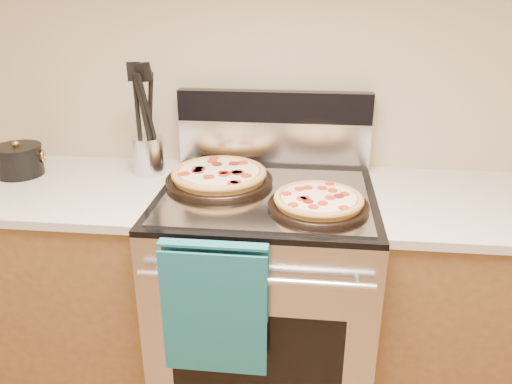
# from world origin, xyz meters

# --- Properties ---
(wall_back) EXTENTS (4.00, 0.00, 4.00)m
(wall_back) POSITION_xyz_m (0.00, 2.00, 1.35)
(wall_back) COLOR #C8B690
(wall_back) RESTS_ON ground
(range_body) EXTENTS (0.76, 0.68, 0.90)m
(range_body) POSITION_xyz_m (0.00, 1.65, 0.45)
(range_body) COLOR #B7B7BC
(range_body) RESTS_ON ground
(oven_window) EXTENTS (0.56, 0.01, 0.40)m
(oven_window) POSITION_xyz_m (0.00, 1.31, 0.45)
(oven_window) COLOR black
(oven_window) RESTS_ON range_body
(cooktop) EXTENTS (0.76, 0.68, 0.02)m
(cooktop) POSITION_xyz_m (0.00, 1.65, 0.91)
(cooktop) COLOR black
(cooktop) RESTS_ON range_body
(backsplash_lower) EXTENTS (0.76, 0.06, 0.18)m
(backsplash_lower) POSITION_xyz_m (0.00, 1.96, 1.01)
(backsplash_lower) COLOR silver
(backsplash_lower) RESTS_ON cooktop
(backsplash_upper) EXTENTS (0.76, 0.06, 0.12)m
(backsplash_upper) POSITION_xyz_m (0.00, 1.96, 1.16)
(backsplash_upper) COLOR black
(backsplash_upper) RESTS_ON backsplash_lower
(oven_handle) EXTENTS (0.70, 0.03, 0.03)m
(oven_handle) POSITION_xyz_m (0.00, 1.27, 0.80)
(oven_handle) COLOR silver
(oven_handle) RESTS_ON range_body
(dish_towel) EXTENTS (0.32, 0.05, 0.42)m
(dish_towel) POSITION_xyz_m (-0.12, 1.27, 0.70)
(dish_towel) COLOR navy
(dish_towel) RESTS_ON oven_handle
(foil_sheet) EXTENTS (0.70, 0.55, 0.01)m
(foil_sheet) POSITION_xyz_m (0.00, 1.62, 0.92)
(foil_sheet) COLOR gray
(foil_sheet) RESTS_ON cooktop
(cabinet_left) EXTENTS (1.00, 0.62, 0.88)m
(cabinet_left) POSITION_xyz_m (-0.88, 1.68, 0.44)
(cabinet_left) COLOR brown
(cabinet_left) RESTS_ON ground
(countertop_left) EXTENTS (1.02, 0.64, 0.03)m
(countertop_left) POSITION_xyz_m (-0.88, 1.68, 0.90)
(countertop_left) COLOR beige
(countertop_left) RESTS_ON cabinet_left
(cabinet_right) EXTENTS (1.00, 0.62, 0.88)m
(cabinet_right) POSITION_xyz_m (0.88, 1.68, 0.44)
(cabinet_right) COLOR brown
(cabinet_right) RESTS_ON ground
(pepperoni_pizza_back) EXTENTS (0.47, 0.47, 0.05)m
(pepperoni_pizza_back) POSITION_xyz_m (-0.18, 1.72, 0.95)
(pepperoni_pizza_back) COLOR #BB8839
(pepperoni_pizza_back) RESTS_ON foil_sheet
(pepperoni_pizza_front) EXTENTS (0.43, 0.43, 0.04)m
(pepperoni_pizza_front) POSITION_xyz_m (0.18, 1.53, 0.95)
(pepperoni_pizza_front) COLOR #BB8839
(pepperoni_pizza_front) RESTS_ON foil_sheet
(utensil_crock) EXTENTS (0.14, 0.14, 0.15)m
(utensil_crock) POSITION_xyz_m (-0.48, 1.83, 0.98)
(utensil_crock) COLOR silver
(utensil_crock) RESTS_ON countertop_left
(saucepan) EXTENTS (0.22, 0.22, 0.11)m
(saucepan) POSITION_xyz_m (-0.98, 1.76, 0.96)
(saucepan) COLOR black
(saucepan) RESTS_ON countertop_left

